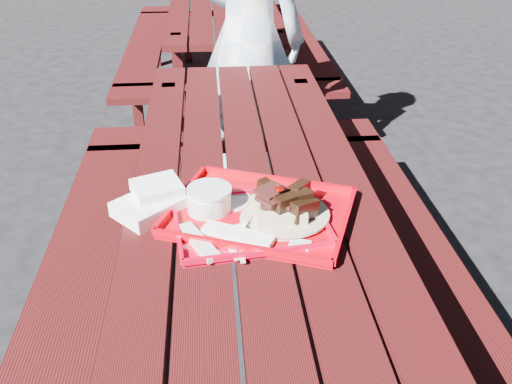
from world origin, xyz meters
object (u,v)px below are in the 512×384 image
(picnic_table_far, at_px, (223,25))
(near_tray, at_px, (249,213))
(person, at_px, (248,38))
(far_tray, at_px, (256,210))
(picnic_table_near, at_px, (252,238))

(picnic_table_far, height_order, near_tray, near_tray)
(picnic_table_far, relative_size, person, 1.46)
(picnic_table_far, distance_m, person, 1.38)
(far_tray, bearing_deg, near_tray, -137.19)
(picnic_table_near, xyz_separation_m, picnic_table_far, (0.00, 2.80, 0.00))
(near_tray, height_order, far_tray, near_tray)
(far_tray, relative_size, person, 0.36)
(picnic_table_far, relative_size, far_tray, 4.06)
(near_tray, xyz_separation_m, person, (0.12, 1.64, 0.04))
(picnic_table_near, xyz_separation_m, near_tray, (-0.02, -0.20, 0.22))
(far_tray, bearing_deg, picnic_table_near, 89.72)
(far_tray, bearing_deg, person, 86.61)
(person, bearing_deg, picnic_table_far, -62.36)
(picnic_table_near, distance_m, picnic_table_far, 2.80)
(picnic_table_near, height_order, person, person)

